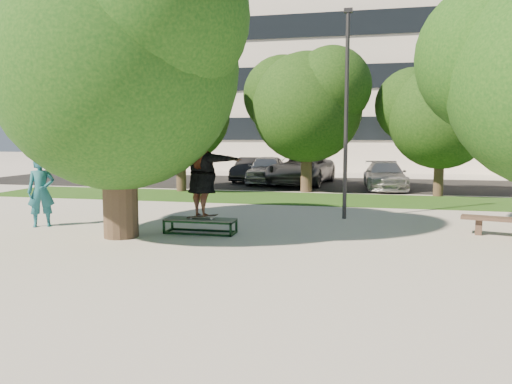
% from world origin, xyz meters
% --- Properties ---
extents(ground, '(120.00, 120.00, 0.00)m').
position_xyz_m(ground, '(0.00, 0.00, 0.00)').
color(ground, '#ADA59F').
rests_on(ground, ground).
extents(grass_strip, '(30.00, 4.00, 0.02)m').
position_xyz_m(grass_strip, '(1.00, 9.50, 0.01)').
color(grass_strip, '#214614').
rests_on(grass_strip, ground).
extents(asphalt_strip, '(40.00, 8.00, 0.01)m').
position_xyz_m(asphalt_strip, '(0.00, 16.00, 0.01)').
color(asphalt_strip, black).
rests_on(asphalt_strip, ground).
extents(tree_left, '(6.96, 5.95, 7.12)m').
position_xyz_m(tree_left, '(-4.29, 1.09, 4.42)').
color(tree_left, '#38281E').
rests_on(tree_left, ground).
extents(bg_tree_left, '(5.28, 4.51, 5.77)m').
position_xyz_m(bg_tree_left, '(-6.57, 11.07, 3.73)').
color(bg_tree_left, '#38281E').
rests_on(bg_tree_left, ground).
extents(bg_tree_mid, '(5.76, 4.92, 6.24)m').
position_xyz_m(bg_tree_mid, '(-1.08, 12.08, 4.02)').
color(bg_tree_mid, '#38281E').
rests_on(bg_tree_mid, ground).
extents(bg_tree_right, '(5.04, 4.31, 5.43)m').
position_xyz_m(bg_tree_right, '(4.43, 11.57, 3.49)').
color(bg_tree_right, '#38281E').
rests_on(bg_tree_right, ground).
extents(lamppost, '(0.25, 0.15, 6.11)m').
position_xyz_m(lamppost, '(1.00, 5.00, 3.15)').
color(lamppost, '#2D2D30').
rests_on(lamppost, ground).
extents(office_building, '(30.00, 14.12, 16.00)m').
position_xyz_m(office_building, '(-2.00, 31.98, 8.00)').
color(office_building, silver).
rests_on(office_building, ground).
extents(grind_box, '(1.80, 0.60, 0.38)m').
position_xyz_m(grind_box, '(-2.47, 1.88, 0.19)').
color(grind_box, black).
rests_on(grind_box, ground).
extents(skater_rig, '(2.35, 1.03, 1.93)m').
position_xyz_m(skater_rig, '(-2.41, 1.88, 1.38)').
color(skater_rig, white).
rests_on(skater_rig, grind_box).
extents(bystander, '(0.84, 0.76, 1.92)m').
position_xyz_m(bystander, '(-7.00, 1.85, 0.96)').
color(bystander, '#1A5664').
rests_on(bystander, ground).
extents(car_silver_a, '(1.96, 4.44, 1.49)m').
position_xyz_m(car_silver_a, '(-3.50, 15.50, 0.74)').
color(car_silver_a, '#A5A5A9').
rests_on(car_silver_a, asphalt_strip).
extents(car_dark, '(1.47, 4.00, 1.31)m').
position_xyz_m(car_dark, '(-4.58, 16.50, 0.66)').
color(car_dark, black).
rests_on(car_dark, asphalt_strip).
extents(car_grey, '(3.25, 5.94, 1.58)m').
position_xyz_m(car_grey, '(-1.67, 15.45, 0.79)').
color(car_grey, slate).
rests_on(car_grey, asphalt_strip).
extents(car_silver_b, '(2.10, 4.53, 1.28)m').
position_xyz_m(car_silver_b, '(2.45, 13.90, 0.64)').
color(car_silver_b, silver).
rests_on(car_silver_b, asphalt_strip).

